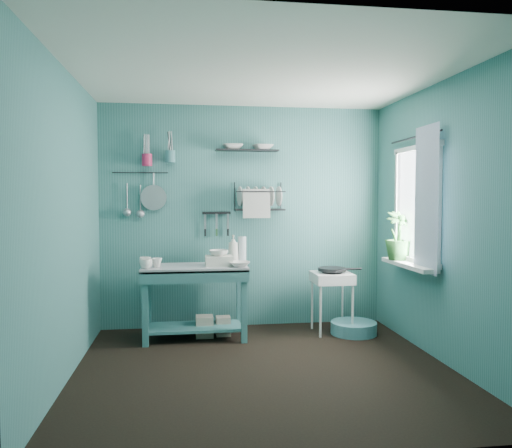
{
  "coord_description": "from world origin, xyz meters",
  "views": [
    {
      "loc": [
        -0.65,
        -4.14,
        1.46
      ],
      "look_at": [
        0.05,
        0.85,
        1.2
      ],
      "focal_mm": 35.0,
      "sensor_mm": 36.0,
      "label": 1
    }
  ],
  "objects": [
    {
      "name": "hook_rail",
      "position": [
        -1.15,
        1.47,
        1.74
      ],
      "size": [
        0.6,
        0.01,
        0.01
      ],
      "primitive_type": "cylinder",
      "rotation": [
        0.0,
        1.57,
        0.0
      ],
      "color": "black",
      "rests_on": "wall_back"
    },
    {
      "name": "wall_left",
      "position": [
        -1.6,
        0.0,
        1.25
      ],
      "size": [
        0.0,
        3.0,
        3.0
      ],
      "primitive_type": "plane",
      "rotation": [
        1.57,
        0.0,
        1.57
      ],
      "color": "#336967",
      "rests_on": "ground"
    },
    {
      "name": "wall_right",
      "position": [
        1.6,
        0.0,
        1.25
      ],
      "size": [
        0.0,
        3.0,
        3.0
      ],
      "primitive_type": "plane",
      "rotation": [
        1.57,
        0.0,
        -1.57
      ],
      "color": "#336967",
      "rests_on": "ground"
    },
    {
      "name": "windowsill",
      "position": [
        1.5,
        0.45,
        0.81
      ],
      "size": [
        0.16,
        0.95,
        0.04
      ],
      "primitive_type": "cube",
      "color": "silver",
      "rests_on": "wall_right"
    },
    {
      "name": "colander",
      "position": [
        -1.0,
        1.45,
        1.47
      ],
      "size": [
        0.28,
        0.03,
        0.28
      ],
      "primitive_type": "cylinder",
      "rotation": [
        1.54,
        0.0,
        0.0
      ],
      "color": "#9FA2A7",
      "rests_on": "wall_back"
    },
    {
      "name": "window_glass",
      "position": [
        1.59,
        0.45,
        1.4
      ],
      "size": [
        0.0,
        1.1,
        1.1
      ],
      "primitive_type": "plane",
      "rotation": [
        1.57,
        0.0,
        1.57
      ],
      "color": "white",
      "rests_on": "wall_right"
    },
    {
      "name": "curtain_rod",
      "position": [
        1.54,
        0.45,
        2.05
      ],
      "size": [
        0.02,
        1.05,
        0.02
      ],
      "primitive_type": "cylinder",
      "rotation": [
        1.57,
        0.0,
        0.0
      ],
      "color": "black",
      "rests_on": "wall_right"
    },
    {
      "name": "knife_strip",
      "position": [
        -0.31,
        1.47,
        1.3
      ],
      "size": [
        0.32,
        0.05,
        0.03
      ],
      "primitive_type": "cube",
      "rotation": [
        0.0,
        0.0,
        0.09
      ],
      "color": "black",
      "rests_on": "wall_back"
    },
    {
      "name": "wash_tub",
      "position": [
        -0.32,
        1.0,
        0.81
      ],
      "size": [
        0.28,
        0.22,
        0.1
      ],
      "primitive_type": "cube",
      "color": "beige",
      "rests_on": "work_counter"
    },
    {
      "name": "wall_back",
      "position": [
        0.0,
        1.5,
        1.25
      ],
      "size": [
        3.2,
        0.0,
        3.2
      ],
      "primitive_type": "plane",
      "rotation": [
        1.57,
        0.0,
        0.0
      ],
      "color": "#336967",
      "rests_on": "ground"
    },
    {
      "name": "frying_pan",
      "position": [
        0.91,
        1.05,
        0.69
      ],
      "size": [
        0.3,
        0.3,
        0.03
      ],
      "primitive_type": "cylinder",
      "color": "black",
      "rests_on": "hotplate_stand"
    },
    {
      "name": "storage_tin_small",
      "position": [
        -0.27,
        1.1,
        0.1
      ],
      "size": [
        0.15,
        0.15,
        0.2
      ],
      "primitive_type": "cube",
      "color": "gray",
      "rests_on": "floor"
    },
    {
      "name": "mug_mid",
      "position": [
        -0.95,
        0.96,
        0.81
      ],
      "size": [
        0.14,
        0.14,
        0.09
      ],
      "primitive_type": "imported",
      "rotation": [
        0.0,
        0.0,
        0.52
      ],
      "color": "silver",
      "rests_on": "work_counter"
    },
    {
      "name": "hotplate_stand",
      "position": [
        0.91,
        1.05,
        0.33
      ],
      "size": [
        0.45,
        0.45,
        0.65
      ],
      "primitive_type": "cube",
      "rotation": [
        0.0,
        0.0,
        -0.11
      ],
      "color": "silver",
      "rests_on": "floor"
    },
    {
      "name": "ceiling",
      "position": [
        0.0,
        0.0,
        2.5
      ],
      "size": [
        3.2,
        3.2,
        0.0
      ],
      "primitive_type": "plane",
      "rotation": [
        3.14,
        0.0,
        0.0
      ],
      "color": "silver",
      "rests_on": "ground"
    },
    {
      "name": "dish_rack",
      "position": [
        0.16,
        1.37,
        1.48
      ],
      "size": [
        0.57,
        0.29,
        0.32
      ],
      "primitive_type": "cube",
      "rotation": [
        0.0,
        0.0,
        -0.09
      ],
      "color": "black",
      "rests_on": "wall_back"
    },
    {
      "name": "floor_basin",
      "position": [
        1.13,
        0.96,
        0.07
      ],
      "size": [
        0.49,
        0.49,
        0.13
      ],
      "primitive_type": "cylinder",
      "color": "teal",
      "rests_on": "floor"
    },
    {
      "name": "counter_bowl",
      "position": [
        -0.12,
        0.87,
        0.79
      ],
      "size": [
        0.22,
        0.22,
        0.05
      ],
      "primitive_type": "imported",
      "color": "silver",
      "rests_on": "work_counter"
    },
    {
      "name": "utensil_cup_teal",
      "position": [
        -0.82,
        1.42,
        1.92
      ],
      "size": [
        0.11,
        0.11,
        0.13
      ],
      "primitive_type": "cylinder",
      "color": "#397276",
      "rests_on": "wall_back"
    },
    {
      "name": "ladle_inner",
      "position": [
        -1.15,
        1.46,
        1.46
      ],
      "size": [
        0.01,
        0.01,
        0.3
      ],
      "primitive_type": "cylinder",
      "color": "#9FA2A7",
      "rests_on": "wall_back"
    },
    {
      "name": "mug_right",
      "position": [
        -1.07,
        1.02,
        0.81
      ],
      "size": [
        0.17,
        0.17,
        0.1
      ],
      "primitive_type": "imported",
      "rotation": [
        0.0,
        0.0,
        1.05
      ],
      "color": "silver",
      "rests_on": "work_counter"
    },
    {
      "name": "mug_left",
      "position": [
        -1.05,
        0.86,
        0.81
      ],
      "size": [
        0.12,
        0.12,
        0.1
      ],
      "primitive_type": "imported",
      "color": "silver",
      "rests_on": "work_counter"
    },
    {
      "name": "work_counter",
      "position": [
        -0.57,
        1.02,
        0.38
      ],
      "size": [
        1.11,
        0.61,
        0.76
      ],
      "primitive_type": "cube",
      "rotation": [
        0.0,
        0.0,
        0.06
      ],
      "color": "#336B6C",
      "rests_on": "floor"
    },
    {
      "name": "shelf_bowl_left",
      "position": [
        -0.13,
        1.4,
        2.05
      ],
      "size": [
        0.24,
        0.24,
        0.06
      ],
      "primitive_type": "imported",
      "rotation": [
        0.0,
        0.0,
        0.03
      ],
      "color": "silver",
      "rests_on": "upper_shelf"
    },
    {
      "name": "water_bottle",
      "position": [
        -0.05,
        1.24,
        0.9
      ],
      "size": [
        0.09,
        0.09,
        0.28
      ],
      "primitive_type": "cylinder",
      "color": "silver",
      "rests_on": "work_counter"
    },
    {
      "name": "potted_plant",
      "position": [
        1.5,
        0.69,
        1.08
      ],
      "size": [
        0.33,
        0.33,
        0.5
      ],
      "primitive_type": "imported",
      "rotation": [
        0.0,
        0.0,
        0.21
      ],
      "color": "#255D27",
      "rests_on": "windowsill"
    },
    {
      "name": "soap_bottle",
      "position": [
        -0.15,
        1.22,
        0.91
      ],
      "size": [
        0.11,
        0.12,
        0.3
      ],
      "primitive_type": "imported",
      "color": "beige",
      "rests_on": "work_counter"
    },
    {
      "name": "floor",
      "position": [
        0.0,
        0.0,
        0.0
      ],
      "size": [
        3.2,
        3.2,
        0.0
      ],
      "primitive_type": "plane",
      "color": "black",
      "rests_on": "ground"
    },
    {
      "name": "curtain",
      "position": [
        1.52,
        0.15,
        1.45
      ],
      "size": [
        0.0,
        1.35,
        1.35
      ],
      "primitive_type": "plane",
      "rotation": [
        1.57,
        0.0,
        1.57
      ],
      "color": "silver",
      "rests_on": "wall_right"
    },
    {
      "name": "tub_bowl",
      "position": [
        -0.32,
        1.0,
        0.89
      ],
      "size": [
        0.2,
        0.19,
        0.06
      ],
      "primitive_type": "imported",
      "color": "silver",
      "rests_on": "wash_tub"
    },
    {
      "name": "wall_front",
      "position": [
        0.0,
        -1.5,
        1.25
      ],
      "size": [
        3.2,
        0.0,
        3.2
      ],
      "primitive_type": "plane",
      "rotation": [
        -1.57,
        0.0,
        0.0
      ],
      "color": "#336967",
      "rests_on": "ground"
    },
    {
      "name": "utensil_cup_magenta",
      "position": [
        -1.07,
        1.42,
        1.88
      ],
      "size": [
        0.11,
        0.11,
        0.13
      ],
      "primitive_type": "cylinder",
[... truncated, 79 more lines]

